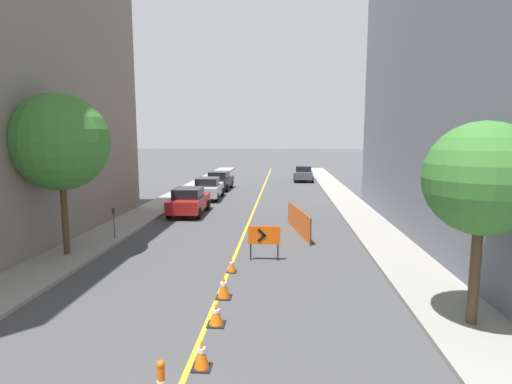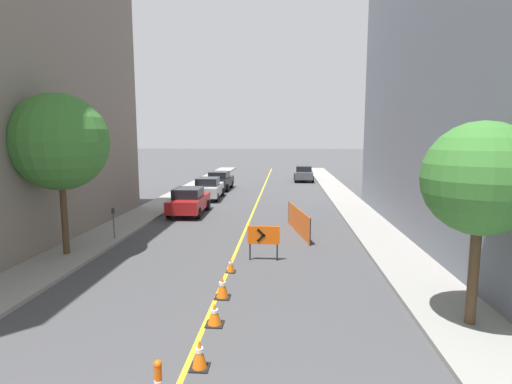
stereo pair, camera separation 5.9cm
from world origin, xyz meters
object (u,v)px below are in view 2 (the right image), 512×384
Objects in this scene: arrow_barricade_primary at (264,236)px; street_tree_left_near at (59,142)px; traffic_cone_fourth at (214,314)px; parking_meter_near_curb at (113,217)px; traffic_cone_fifth at (222,287)px; parked_car_curb_far at (220,180)px; parked_car_curb_near at (189,201)px; parked_car_opposite_side at (304,173)px; traffic_cone_third at (199,354)px; parked_car_curb_mid at (208,188)px; street_tree_right_near at (481,179)px; traffic_cone_farthest at (231,265)px.

street_tree_left_near reaches higher than arrow_barricade_primary.
parking_meter_near_curb is at bearing 127.75° from traffic_cone_fourth.
traffic_cone_fifth is 23.54m from parked_car_curb_far.
arrow_barricade_primary is 0.30× the size of parked_car_curb_far.
parked_car_curb_near is (-4.89, 8.57, -0.11)m from arrow_barricade_primary.
arrow_barricade_primary is 27.03m from parked_car_opposite_side.
traffic_cone_third is 11.02m from parking_meter_near_curb.
parked_car_curb_mid is (-3.88, 18.00, 0.48)m from traffic_cone_fifth.
street_tree_left_near reaches higher than parked_car_opposite_side.
parked_car_curb_far is at bearing 88.23° from parked_car_curb_mid.
parking_meter_near_curb is (-1.82, -17.39, 0.30)m from parked_car_curb_far.
parked_car_curb_mid is 15.20m from street_tree_left_near.
parked_car_curb_near is 5.85m from parked_car_curb_mid.
parked_car_curb_far is 10.48m from parked_car_opposite_side.
parked_car_curb_near is at bearing 126.84° from street_tree_right_near.
traffic_cone_third is 27.02m from parked_car_curb_far.
arrow_barricade_primary is 8.31m from street_tree_left_near.
parked_car_opposite_side reaches higher than arrow_barricade_primary.
traffic_cone_farthest is (-0.13, 3.83, -0.03)m from traffic_cone_fourth.
parked_car_curb_far is at bearing -134.50° from parked_car_opposite_side.
traffic_cone_fifth is 1.32× the size of traffic_cone_farthest.
traffic_cone_farthest is 7.82m from street_tree_left_near.
arrow_barricade_primary is at bearing 74.63° from traffic_cone_fifth.
traffic_cone_third is at bearing -58.06° from parking_meter_near_curb.
traffic_cone_farthest is (-0.15, 5.69, -0.05)m from traffic_cone_third.
street_tree_left_near is 13.71m from street_tree_right_near.
parked_car_curb_far reaches higher than traffic_cone_third.
street_tree_right_near reaches higher than traffic_cone_third.
traffic_cone_third is at bearing -160.80° from street_tree_right_near.
traffic_cone_fourth is 9.34m from street_tree_left_near.
traffic_cone_third is 0.14× the size of parked_car_curb_mid.
street_tree_right_near reaches higher than parking_meter_near_curb.
street_tree_left_near reaches higher than parked_car_curb_mid.
parking_meter_near_curb reaches higher than traffic_cone_fourth.
street_tree_right_near is at bearing 19.20° from traffic_cone_third.
street_tree_right_near reaches higher than parked_car_opposite_side.
parked_car_opposite_side is (3.57, 33.98, 0.50)m from traffic_cone_third.
street_tree_right_near reaches higher than traffic_cone_fifth.
parked_car_opposite_side is 3.17× the size of parking_meter_near_curb.
traffic_cone_farthest is 1.87m from arrow_barricade_primary.
parked_car_curb_far is 1.00× the size of parked_car_opposite_side.
traffic_cone_fifth is at bearing -73.21° from parked_car_curb_near.
street_tree_right_near is (6.16, 0.28, 3.34)m from traffic_cone_fourth.
traffic_cone_fourth is 5.35m from arrow_barricade_primary.
parked_car_curb_far reaches higher than traffic_cone_farthest.
traffic_cone_farthest is 0.12× the size of parked_car_curb_near.
arrow_barricade_primary is 0.94× the size of parking_meter_near_curb.
traffic_cone_fifth reaches higher than traffic_cone_fourth.
arrow_barricade_primary is at bearing -94.01° from parked_car_opposite_side.
traffic_cone_fifth is at bearing -79.77° from parked_car_curb_mid.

